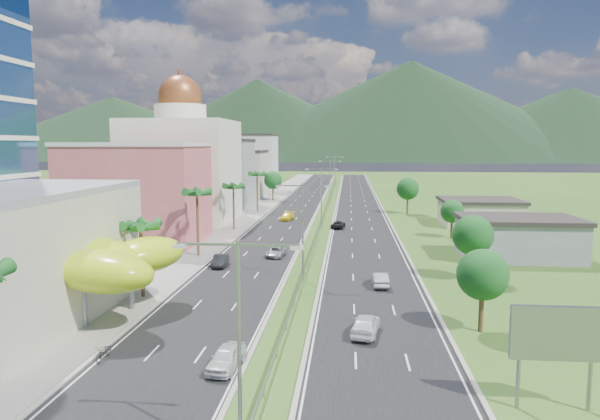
# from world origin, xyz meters

# --- Properties ---
(ground) EXTENTS (500.00, 500.00, 0.00)m
(ground) POSITION_xyz_m (0.00, 0.00, 0.00)
(ground) COLOR #2D5119
(ground) RESTS_ON ground
(road_left) EXTENTS (11.00, 260.00, 0.04)m
(road_left) POSITION_xyz_m (-7.50, 90.00, 0.02)
(road_left) COLOR black
(road_left) RESTS_ON ground
(road_right) EXTENTS (11.00, 260.00, 0.04)m
(road_right) POSITION_xyz_m (7.50, 90.00, 0.02)
(road_right) COLOR black
(road_right) RESTS_ON ground
(sidewalk_left) EXTENTS (7.00, 260.00, 0.12)m
(sidewalk_left) POSITION_xyz_m (-17.00, 90.00, 0.06)
(sidewalk_left) COLOR gray
(sidewalk_left) RESTS_ON ground
(median_guardrail) EXTENTS (0.10, 216.06, 0.76)m
(median_guardrail) POSITION_xyz_m (0.00, 71.99, 0.62)
(median_guardrail) COLOR gray
(median_guardrail) RESTS_ON ground
(streetlight_median_a) EXTENTS (6.04, 0.25, 11.00)m
(streetlight_median_a) POSITION_xyz_m (0.00, -25.00, 6.75)
(streetlight_median_a) COLOR gray
(streetlight_median_a) RESTS_ON ground
(streetlight_median_b) EXTENTS (6.04, 0.25, 11.00)m
(streetlight_median_b) POSITION_xyz_m (0.00, 10.00, 6.75)
(streetlight_median_b) COLOR gray
(streetlight_median_b) RESTS_ON ground
(streetlight_median_c) EXTENTS (6.04, 0.25, 11.00)m
(streetlight_median_c) POSITION_xyz_m (0.00, 50.00, 6.75)
(streetlight_median_c) COLOR gray
(streetlight_median_c) RESTS_ON ground
(streetlight_median_d) EXTENTS (6.04, 0.25, 11.00)m
(streetlight_median_d) POSITION_xyz_m (0.00, 95.00, 6.75)
(streetlight_median_d) COLOR gray
(streetlight_median_d) RESTS_ON ground
(streetlight_median_e) EXTENTS (6.04, 0.25, 11.00)m
(streetlight_median_e) POSITION_xyz_m (0.00, 140.00, 6.75)
(streetlight_median_e) COLOR gray
(streetlight_median_e) RESTS_ON ground
(lime_canopy) EXTENTS (18.00, 15.00, 7.40)m
(lime_canopy) POSITION_xyz_m (-20.00, -4.00, 4.99)
(lime_canopy) COLOR #B1D815
(lime_canopy) RESTS_ON ground
(pink_shophouse) EXTENTS (20.00, 15.00, 15.00)m
(pink_shophouse) POSITION_xyz_m (-28.00, 32.00, 7.50)
(pink_shophouse) COLOR #C75161
(pink_shophouse) RESTS_ON ground
(domed_building) EXTENTS (20.00, 20.00, 28.70)m
(domed_building) POSITION_xyz_m (-28.00, 55.00, 11.35)
(domed_building) COLOR beige
(domed_building) RESTS_ON ground
(midrise_grey) EXTENTS (16.00, 15.00, 16.00)m
(midrise_grey) POSITION_xyz_m (-27.00, 80.00, 8.00)
(midrise_grey) COLOR gray
(midrise_grey) RESTS_ON ground
(midrise_beige) EXTENTS (16.00, 15.00, 13.00)m
(midrise_beige) POSITION_xyz_m (-27.00, 102.00, 6.50)
(midrise_beige) COLOR #B6AE96
(midrise_beige) RESTS_ON ground
(midrise_white) EXTENTS (16.00, 15.00, 18.00)m
(midrise_white) POSITION_xyz_m (-27.00, 125.00, 9.00)
(midrise_white) COLOR silver
(midrise_white) RESTS_ON ground
(billboard) EXTENTS (5.20, 0.35, 6.20)m
(billboard) POSITION_xyz_m (17.00, -18.00, 4.42)
(billboard) COLOR gray
(billboard) RESTS_ON ground
(shed_near) EXTENTS (15.00, 10.00, 5.00)m
(shed_near) POSITION_xyz_m (28.00, 25.00, 2.50)
(shed_near) COLOR gray
(shed_near) RESTS_ON ground
(shed_far) EXTENTS (14.00, 12.00, 4.40)m
(shed_far) POSITION_xyz_m (30.00, 55.00, 2.20)
(shed_far) COLOR #B6AE96
(shed_far) RESTS_ON ground
(palm_tree_b) EXTENTS (3.60, 3.60, 8.10)m
(palm_tree_b) POSITION_xyz_m (-15.50, 2.00, 7.06)
(palm_tree_b) COLOR #47301C
(palm_tree_b) RESTS_ON ground
(palm_tree_c) EXTENTS (3.60, 3.60, 9.60)m
(palm_tree_c) POSITION_xyz_m (-15.50, 22.00, 8.50)
(palm_tree_c) COLOR #47301C
(palm_tree_c) RESTS_ON ground
(palm_tree_d) EXTENTS (3.60, 3.60, 8.60)m
(palm_tree_d) POSITION_xyz_m (-15.50, 45.00, 7.54)
(palm_tree_d) COLOR #47301C
(palm_tree_d) RESTS_ON ground
(palm_tree_e) EXTENTS (3.60, 3.60, 9.40)m
(palm_tree_e) POSITION_xyz_m (-15.50, 70.00, 8.31)
(palm_tree_e) COLOR #47301C
(palm_tree_e) RESTS_ON ground
(leafy_tree_lfar) EXTENTS (4.90, 4.90, 8.05)m
(leafy_tree_lfar) POSITION_xyz_m (-15.50, 95.00, 5.58)
(leafy_tree_lfar) COLOR #47301C
(leafy_tree_lfar) RESTS_ON ground
(leafy_tree_ra) EXTENTS (4.20, 4.20, 6.90)m
(leafy_tree_ra) POSITION_xyz_m (16.00, -5.00, 4.78)
(leafy_tree_ra) COLOR #47301C
(leafy_tree_ra) RESTS_ON ground
(leafy_tree_rb) EXTENTS (4.55, 4.55, 7.47)m
(leafy_tree_rb) POSITION_xyz_m (19.00, 12.00, 5.18)
(leafy_tree_rb) COLOR #47301C
(leafy_tree_rb) RESTS_ON ground
(leafy_tree_rc) EXTENTS (3.85, 3.85, 6.33)m
(leafy_tree_rc) POSITION_xyz_m (22.00, 40.00, 4.37)
(leafy_tree_rc) COLOR #47301C
(leafy_tree_rc) RESTS_ON ground
(leafy_tree_rd) EXTENTS (4.90, 4.90, 8.05)m
(leafy_tree_rd) POSITION_xyz_m (18.00, 70.00, 5.58)
(leafy_tree_rd) COLOR #47301C
(leafy_tree_rd) RESTS_ON ground
(mountain_ridge) EXTENTS (860.00, 140.00, 90.00)m
(mountain_ridge) POSITION_xyz_m (60.00, 450.00, 0.00)
(mountain_ridge) COLOR black
(mountain_ridge) RESTS_ON ground
(car_white_near_left) EXTENTS (2.34, 4.74, 1.55)m
(car_white_near_left) POSITION_xyz_m (-3.20, -14.18, 0.82)
(car_white_near_left) COLOR silver
(car_white_near_left) RESTS_ON road_left
(car_dark_left) EXTENTS (1.78, 4.54, 1.47)m
(car_dark_left) POSITION_xyz_m (-10.99, 16.09, 0.78)
(car_dark_left) COLOR black
(car_dark_left) RESTS_ON road_left
(car_silver_mid_left) EXTENTS (2.56, 4.85, 1.30)m
(car_silver_mid_left) POSITION_xyz_m (-4.78, 22.58, 0.69)
(car_silver_mid_left) COLOR #9D9FA4
(car_silver_mid_left) RESTS_ON road_left
(car_yellow_far_left) EXTENTS (2.82, 5.32, 1.47)m
(car_yellow_far_left) POSITION_xyz_m (-7.29, 57.87, 0.77)
(car_yellow_far_left) COLOR yellow
(car_yellow_far_left) RESTS_ON road_left
(car_white_near_right) EXTENTS (2.81, 5.22, 1.69)m
(car_white_near_right) POSITION_xyz_m (6.53, -6.64, 0.88)
(car_white_near_right) COLOR white
(car_white_near_right) RESTS_ON road_right
(car_silver_right) EXTENTS (1.83, 4.69, 1.52)m
(car_silver_right) POSITION_xyz_m (8.50, 8.40, 0.80)
(car_silver_right) COLOR #94979B
(car_silver_right) RESTS_ON road_right
(car_dark_far_right) EXTENTS (2.82, 5.02, 1.32)m
(car_dark_far_right) POSITION_xyz_m (3.20, 48.29, 0.70)
(car_dark_far_right) COLOR black
(car_dark_far_right) RESTS_ON road_right
(motorcycle) EXTENTS (0.74, 2.20, 1.39)m
(motorcycle) POSITION_xyz_m (-12.30, -13.45, 0.73)
(motorcycle) COLOR black
(motorcycle) RESTS_ON road_left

